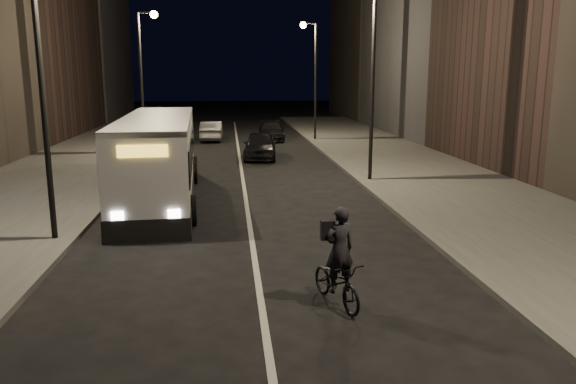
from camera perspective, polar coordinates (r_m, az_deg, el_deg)
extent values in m
plane|color=black|center=(12.92, -2.99, -9.62)|extent=(180.00, 180.00, 0.00)
cube|color=#3E3E3B|center=(27.94, 13.06, 2.00)|extent=(7.00, 70.00, 0.16)
cube|color=#3E3E3B|center=(27.57, -22.61, 1.26)|extent=(7.00, 70.00, 0.16)
cylinder|color=black|center=(24.80, 8.58, 10.45)|extent=(0.16, 0.16, 8.00)
cylinder|color=black|center=(40.48, 2.81, 11.08)|extent=(0.16, 0.16, 8.00)
cube|color=black|center=(40.56, 2.21, 16.74)|extent=(0.90, 0.08, 0.08)
sphere|color=#FFD18C|center=(40.49, 1.56, 16.61)|extent=(0.44, 0.44, 0.44)
cylinder|color=black|center=(16.77, -23.68, 8.96)|extent=(0.16, 0.16, 8.00)
cylinder|color=black|center=(34.37, -14.67, 10.57)|extent=(0.16, 0.16, 8.00)
cube|color=black|center=(34.47, -14.26, 17.26)|extent=(0.90, 0.08, 0.08)
sphere|color=#FFD18C|center=(34.41, -13.47, 17.14)|extent=(0.44, 0.44, 0.44)
cube|color=silver|center=(22.00, -12.97, 3.33)|extent=(3.02, 11.87, 3.14)
cube|color=black|center=(21.95, -13.02, 4.46)|extent=(3.08, 11.48, 1.13)
cube|color=silver|center=(21.84, -13.16, 7.27)|extent=(3.04, 11.87, 0.18)
cube|color=gold|center=(16.05, -14.57, 4.05)|extent=(1.38, 0.18, 0.34)
cylinder|color=black|center=(18.33, -17.51, -2.05)|extent=(0.39, 1.00, 0.98)
cylinder|color=black|center=(18.11, -9.82, -1.83)|extent=(0.39, 1.00, 0.98)
cylinder|color=black|center=(25.95, -15.00, 2.08)|extent=(0.39, 1.00, 0.98)
cylinder|color=black|center=(25.79, -9.59, 2.27)|extent=(0.39, 1.00, 0.98)
imported|color=black|center=(11.87, 4.98, -9.09)|extent=(1.20, 1.99, 0.98)
imported|color=black|center=(11.43, 5.24, -5.84)|extent=(0.76, 0.61, 1.80)
imported|color=black|center=(32.05, -2.87, 4.76)|extent=(2.13, 4.58, 1.52)
imported|color=#3F3E41|center=(41.15, -7.76, 6.17)|extent=(1.59, 4.31, 1.41)
imported|color=black|center=(41.10, -1.71, 6.22)|extent=(2.13, 4.72, 1.34)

